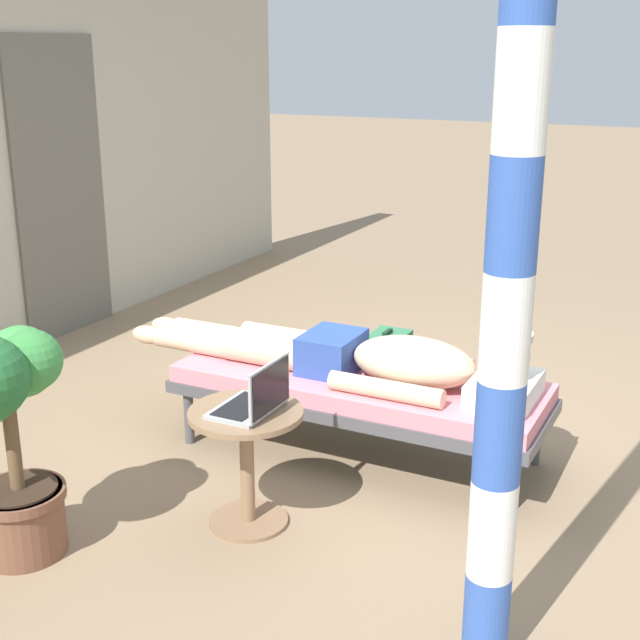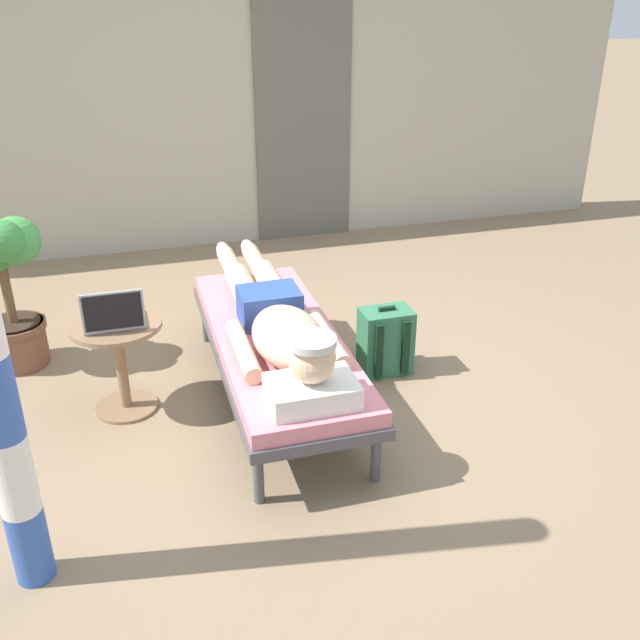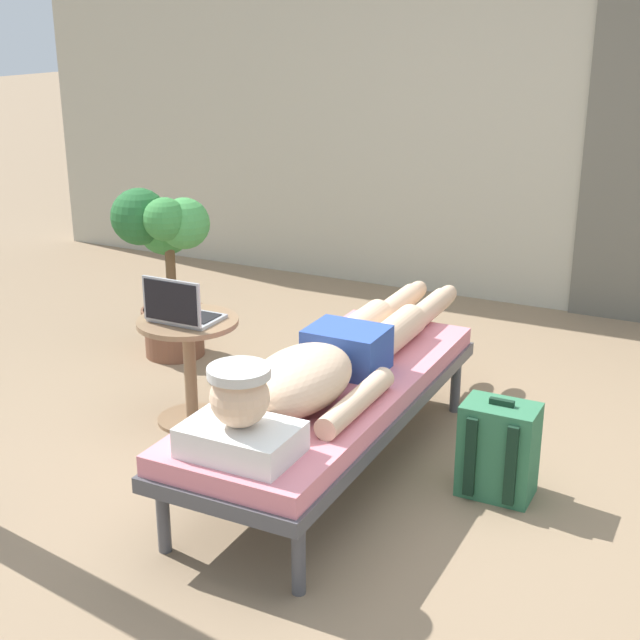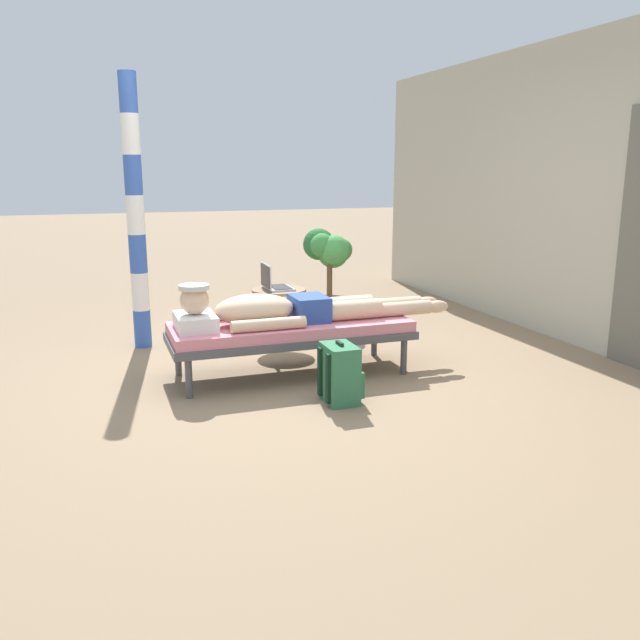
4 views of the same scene
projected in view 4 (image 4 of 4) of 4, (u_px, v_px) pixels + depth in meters
name	position (u px, v px, depth m)	size (l,w,h in m)	color
ground_plane	(292.00, 381.00, 4.96)	(40.00, 40.00, 0.00)	#8C7256
house_wall_back	(595.00, 193.00, 5.71)	(7.60, 0.20, 2.70)	#B2AD99
lounge_chair	(291.00, 331.00, 5.04)	(0.66, 1.85, 0.42)	#4C4C51
person_reclining	(284.00, 309.00, 4.99)	(0.53, 2.17, 0.33)	white
side_table	(279.00, 307.00, 5.85)	(0.48, 0.48, 0.52)	#8C6B4C
laptop	(273.00, 283.00, 5.78)	(0.31, 0.24, 0.23)	#A5A8AD
backpack	(340.00, 374.00, 4.49)	(0.30, 0.26, 0.42)	#33724C
potted_plant	(329.00, 264.00, 6.59)	(0.55, 0.45, 0.97)	brown
porch_post	(136.00, 215.00, 5.66)	(0.15, 0.15, 2.34)	#3359B2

